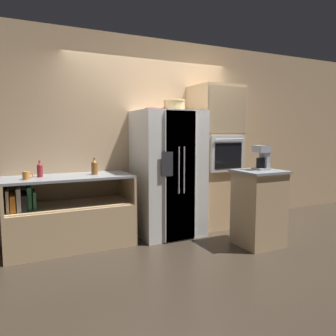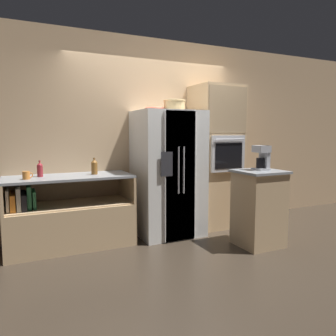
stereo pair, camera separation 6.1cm
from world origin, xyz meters
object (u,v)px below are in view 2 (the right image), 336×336
mug (26,175)px  coffee_maker (262,157)px  wicker_basket (174,105)px  bottle_short (94,167)px  refrigerator (168,173)px  fruit_bowl (155,108)px  bottle_tall (40,169)px  wall_oven (216,157)px

mug → coffee_maker: 2.87m
wicker_basket → bottle_short: size_ratio=1.42×
mug → coffee_maker: coffee_maker is taller
refrigerator → coffee_maker: size_ratio=5.59×
coffee_maker → mug: bearing=162.8°
mug → fruit_bowl: bearing=2.5°
refrigerator → coffee_maker: bearing=-44.8°
wicker_basket → bottle_tall: (-1.74, 0.18, -0.82)m
bottle_tall → wall_oven: bearing=-0.9°
bottle_tall → bottle_short: bottle_short is taller
bottle_tall → bottle_short: 0.65m
bottle_tall → coffee_maker: 2.77m
wicker_basket → coffee_maker: (0.84, -0.83, -0.68)m
refrigerator → bottle_tall: (-1.67, 0.11, 0.13)m
wall_oven → fruit_bowl: (-1.03, -0.05, 0.69)m
refrigerator → bottle_tall: 1.68m
bottle_short → coffee_maker: 2.15m
wall_oven → wicker_basket: (-0.78, -0.14, 0.74)m
fruit_bowl → bottle_short: (-0.83, 0.04, -0.76)m
fruit_bowl → coffee_maker: (1.09, -0.92, -0.63)m
bottle_tall → refrigerator: bearing=-3.9°
refrigerator → wicker_basket: wicker_basket is taller
refrigerator → bottle_tall: size_ratio=8.67×
refrigerator → bottle_short: size_ratio=8.09×
coffee_maker → fruit_bowl: bearing=139.8°
mug → bottle_short: bearing=7.8°
mug → wall_oven: bearing=2.6°
bottle_tall → mug: (-0.16, -0.16, -0.05)m
bottle_short → mug: 0.82m
wicker_basket → fruit_bowl: bearing=160.4°
wall_oven → bottle_short: 1.86m
refrigerator → mug: bearing=-178.5°
refrigerator → wall_oven: (0.84, 0.08, 0.20)m
refrigerator → wall_oven: size_ratio=0.81×
refrigerator → mug: size_ratio=15.02×
bottle_short → wicker_basket: bearing=-6.8°
refrigerator → bottle_short: (-1.02, 0.06, 0.14)m
mug → coffee_maker: (2.73, -0.85, 0.19)m
wicker_basket → fruit_bowl: size_ratio=1.09×
wall_oven → mug: bearing=-177.4°
refrigerator → bottle_short: 1.03m
wicker_basket → coffee_maker: bearing=-44.7°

